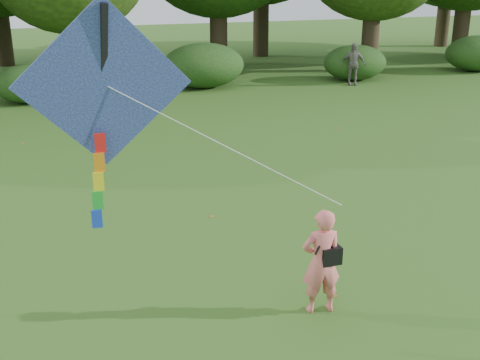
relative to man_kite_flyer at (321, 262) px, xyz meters
name	(u,v)px	position (x,y,z in m)	size (l,w,h in m)	color
ground	(352,311)	(0.45, -0.18, -0.80)	(100.00, 100.00, 0.00)	#265114
man_kite_flyer	(321,262)	(0.00, 0.00, 0.00)	(0.58, 0.38, 1.59)	#EC706F
bystander_right	(353,64)	(9.71, 16.12, 0.11)	(1.06, 0.44, 1.81)	gray
crossbody_bag	(330,255)	(0.12, -0.03, 0.10)	(0.43, 0.20, 0.67)	black
flying_kite	(104,89)	(-2.78, 0.71, 2.53)	(4.15, 1.09, 3.02)	#23419B
shrub_band	(116,73)	(-0.27, 17.42, 0.06)	(39.15, 3.22, 1.88)	#264919
fallen_leaves	(177,247)	(-1.45, 2.76, -0.79)	(10.99, 14.73, 0.01)	olive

